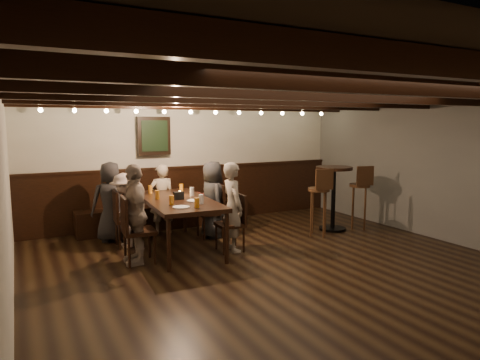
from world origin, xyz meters
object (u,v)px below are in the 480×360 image
person_left_far (135,214)px  bar_stool_right (359,205)px  person_bench_right (212,196)px  person_right_near (212,199)px  chair_right_far (231,234)px  high_top_table (334,189)px  chair_left_near (127,229)px  person_right_far (233,207)px  bar_stool_left (319,211)px  person_bench_left (111,202)px  chair_right_near (211,221)px  person_bench_centre (162,199)px  person_left_near (125,210)px  chair_left_far (138,243)px  dining_table (178,203)px

person_left_far → bar_stool_right: size_ratio=1.18×
person_bench_right → person_left_far: bearing=39.3°
person_right_near → chair_right_far: bearing=178.0°
chair_right_far → high_top_table: bearing=-78.9°
high_top_table → chair_left_near: bearing=169.4°
person_bench_right → person_right_far: size_ratio=0.92×
person_bench_right → bar_stool_left: (1.52, -1.24, -0.19)m
person_bench_left → person_bench_right: size_ratio=1.06×
chair_right_near → person_bench_right: person_bench_right is taller
chair_right_far → person_right_far: size_ratio=0.64×
chair_left_near → person_bench_centre: person_bench_centre is taller
bar_stool_right → person_bench_right: bearing=168.2°
person_left_near → person_right_far: 1.75m
person_left_near → person_right_far: bearing=59.0°
chair_left_near → person_bench_centre: (0.76, 0.55, 0.35)m
chair_left_far → person_bench_right: bearing=129.8°
person_bench_centre → person_left_far: bearing=63.4°
chair_left_near → chair_left_far: chair_left_far is taller
dining_table → chair_right_near: size_ratio=2.38×
person_bench_centre → person_bench_left: bearing=9.5°
person_right_near → person_right_far: person_right_far is taller
chair_right_near → person_right_near: person_right_near is taller
chair_left_near → bar_stool_right: (4.16, -0.84, 0.17)m
chair_left_near → bar_stool_left: bar_stool_left is taller
dining_table → person_bench_right: (0.95, 0.84, -0.10)m
person_bench_centre → bar_stool_right: (3.40, -1.40, -0.18)m
person_bench_centre → bar_stool_right: person_bench_centre is taller
person_right_far → person_bench_centre: bearing=26.6°
person_right_far → chair_right_far: bearing=90.0°
bar_stool_left → bar_stool_right: size_ratio=1.00×
chair_left_far → person_right_far: (1.47, -0.09, 0.40)m
high_top_table → bar_stool_left: size_ratio=0.99×
chair_right_near → dining_table: bearing=122.0°
chair_left_far → high_top_table: size_ratio=0.80×
chair_right_near → person_right_near: bearing=-90.0°
dining_table → person_bench_right: person_bench_right is taller
chair_right_far → high_top_table: (2.28, 0.30, 0.51)m
person_left_near → person_left_far: bearing=-0.0°
person_left_near → person_right_near: person_right_near is taller
person_bench_left → person_right_near: person_bench_left is taller
person_bench_right → bar_stool_left: bearing=144.3°
bar_stool_right → person_left_near: bearing=-177.9°
chair_right_far → bar_stool_left: bearing=-83.4°
person_bench_right → high_top_table: size_ratio=1.07×
chair_left_near → chair_right_near: 1.44m
chair_left_far → person_bench_left: person_bench_left is taller
person_bench_right → chair_right_far: bearing=82.4°
person_left_far → bar_stool_left: bearing=93.6°
person_bench_left → chair_left_far: bearing=97.6°
chair_right_near → person_right_near: (0.03, -0.00, 0.39)m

